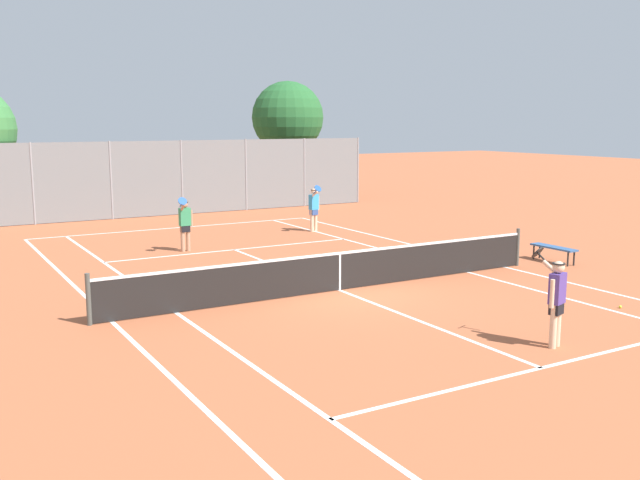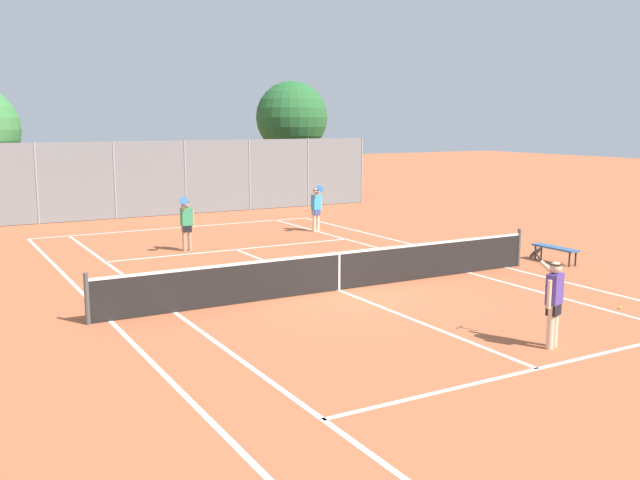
% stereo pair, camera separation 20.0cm
% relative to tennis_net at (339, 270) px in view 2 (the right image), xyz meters
% --- Properties ---
extents(ground_plane, '(120.00, 120.00, 0.00)m').
position_rel_tennis_net_xyz_m(ground_plane, '(0.00, 0.00, -0.51)').
color(ground_plane, '#B25B38').
extents(court_line_markings, '(11.10, 23.90, 0.01)m').
position_rel_tennis_net_xyz_m(court_line_markings, '(0.00, 0.00, -0.51)').
color(court_line_markings, silver).
rests_on(court_line_markings, ground).
extents(tennis_net, '(12.00, 0.10, 1.07)m').
position_rel_tennis_net_xyz_m(tennis_net, '(0.00, 0.00, 0.00)').
color(tennis_net, '#474C47').
rests_on(tennis_net, ground).
extents(player_near_side, '(0.49, 0.86, 1.77)m').
position_rel_tennis_net_xyz_m(player_near_side, '(1.07, -5.70, 0.42)').
color(player_near_side, beige).
rests_on(player_near_side, ground).
extents(player_far_left, '(0.65, 0.75, 1.77)m').
position_rel_tennis_net_xyz_m(player_far_left, '(-1.44, 6.92, 0.42)').
color(player_far_left, tan).
rests_on(player_far_left, ground).
extents(player_far_right, '(0.56, 0.82, 1.77)m').
position_rel_tennis_net_xyz_m(player_far_right, '(4.11, 8.44, 0.42)').
color(player_far_right, beige).
rests_on(player_far_right, ground).
extents(loose_tennis_ball_0, '(0.07, 0.07, 0.07)m').
position_rel_tennis_net_xyz_m(loose_tennis_ball_0, '(4.46, -4.55, -0.48)').
color(loose_tennis_ball_0, '#D1DB33').
rests_on(loose_tennis_ball_0, ground).
extents(loose_tennis_ball_1, '(0.07, 0.07, 0.07)m').
position_rel_tennis_net_xyz_m(loose_tennis_ball_1, '(3.39, 3.18, -0.48)').
color(loose_tennis_ball_1, '#D1DB33').
rests_on(loose_tennis_ball_1, ground).
extents(courtside_bench, '(0.36, 1.50, 0.47)m').
position_rel_tennis_net_xyz_m(courtside_bench, '(7.24, -0.17, -0.10)').
color(courtside_bench, '#33598C').
rests_on(courtside_bench, ground).
extents(back_fence, '(21.56, 0.08, 3.25)m').
position_rel_tennis_net_xyz_m(back_fence, '(0.00, 15.58, 1.12)').
color(back_fence, gray).
rests_on(back_fence, ground).
extents(tree_behind_right, '(3.79, 3.79, 6.15)m').
position_rel_tennis_net_xyz_m(tree_behind_right, '(8.82, 19.46, 3.65)').
color(tree_behind_right, brown).
rests_on(tree_behind_right, ground).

